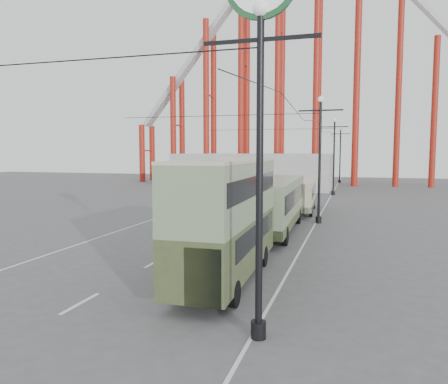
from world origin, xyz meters
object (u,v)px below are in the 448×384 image
(double_decker_bus, at_px, (227,213))
(single_decker_cream, at_px, (301,194))
(single_decker_green, at_px, (274,202))
(pedestrian, at_px, (258,223))
(lamp_post_near, at_px, (260,56))

(double_decker_bus, bearing_deg, single_decker_cream, 87.52)
(single_decker_green, bearing_deg, pedestrian, -105.18)
(single_decker_green, bearing_deg, single_decker_cream, 85.23)
(single_decker_cream, distance_m, pedestrian, 12.63)
(single_decker_cream, bearing_deg, lamp_post_near, -88.58)
(single_decker_cream, bearing_deg, double_decker_bus, -94.01)
(lamp_post_near, bearing_deg, pedestrian, 102.31)
(double_decker_bus, xyz_separation_m, single_decker_cream, (0.43, 21.71, -1.23))
(lamp_post_near, bearing_deg, single_decker_cream, 94.28)
(single_decker_green, relative_size, single_decker_cream, 1.36)
(lamp_post_near, distance_m, pedestrian, 16.22)
(double_decker_bus, bearing_deg, pedestrian, 92.89)
(single_decker_green, bearing_deg, double_decker_bus, -91.04)
(single_decker_green, xyz_separation_m, pedestrian, (-0.55, -2.29, -1.05))
(lamp_post_near, xyz_separation_m, double_decker_bus, (-2.45, 5.16, -5.06))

